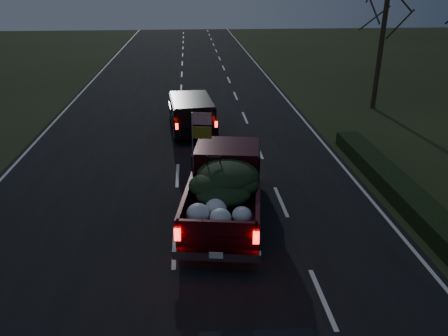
{
  "coord_description": "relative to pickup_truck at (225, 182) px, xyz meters",
  "views": [
    {
      "loc": [
        0.57,
        -10.67,
        7.05
      ],
      "look_at": [
        1.64,
        2.6,
        1.3
      ],
      "focal_mm": 35.0,
      "sensor_mm": 36.0,
      "label": 1
    }
  ],
  "objects": [
    {
      "name": "lead_suv",
      "position": [
        -0.97,
        8.68,
        -0.1
      ],
      "size": [
        2.43,
        4.96,
        1.38
      ],
      "rotation": [
        0.0,
        0.0,
        0.09
      ],
      "color": "black",
      "rests_on": "ground"
    },
    {
      "name": "ground",
      "position": [
        -1.61,
        -1.82,
        -1.14
      ],
      "size": [
        120.0,
        120.0,
        0.0
      ],
      "primitive_type": "plane",
      "color": "black",
      "rests_on": "ground"
    },
    {
      "name": "hedge_row",
      "position": [
        6.19,
        1.18,
        -0.84
      ],
      "size": [
        1.0,
        10.0,
        0.6
      ],
      "primitive_type": "cube",
      "color": "black",
      "rests_on": "ground"
    },
    {
      "name": "pickup_truck",
      "position": [
        0.0,
        0.0,
        0.0
      ],
      "size": [
        3.07,
        6.08,
        3.05
      ],
      "rotation": [
        0.0,
        0.0,
        -0.15
      ],
      "color": "#32060D",
      "rests_on": "ground"
    },
    {
      "name": "bare_tree_far",
      "position": [
        9.89,
        12.18,
        4.09
      ],
      "size": [
        3.6,
        3.6,
        7.0
      ],
      "color": "black",
      "rests_on": "ground"
    },
    {
      "name": "road_asphalt",
      "position": [
        -1.61,
        -1.82,
        -1.13
      ],
      "size": [
        14.0,
        120.0,
        0.02
      ],
      "primitive_type": "cube",
      "color": "black",
      "rests_on": "ground"
    }
  ]
}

